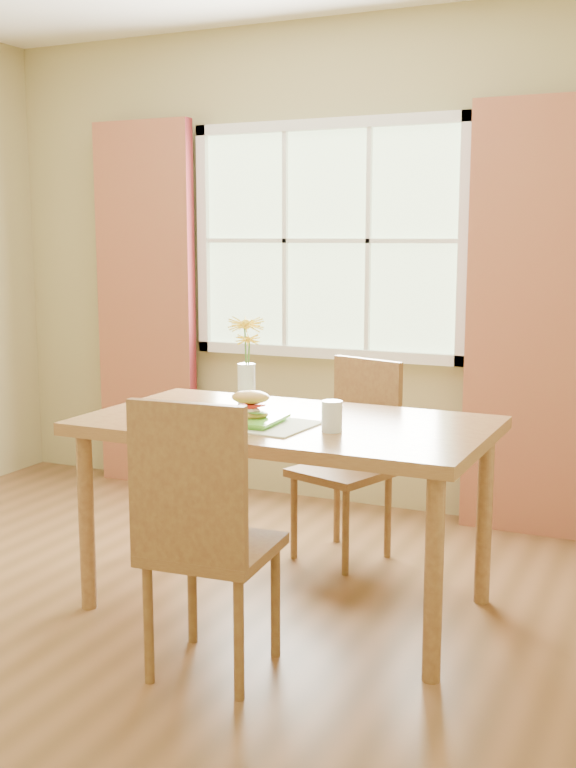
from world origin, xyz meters
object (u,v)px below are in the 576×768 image
Objects in this scene: chair_far at (353,449)px; water_glass at (332,417)px; croissant_sandwich at (250,405)px; dining_table at (287,439)px; flower_vase at (246,354)px; chair_near at (202,528)px.

water_glass is (0.22, -0.83, 0.33)m from chair_far.
croissant_sandwich is at bearing -179.49° from water_glass.
chair_far is (0.03, 0.70, -0.19)m from dining_table.
dining_table is at bearing -31.62° from flower_vase.
water_glass reaches higher than dining_table.
water_glass is at bearing -27.69° from dining_table.
water_glass is (0.24, 0.57, 0.30)m from chair_near.
chair_near is at bearing -113.01° from water_glass.
croissant_sandwich is at bearing -60.51° from flower_vase.
chair_far is 7.96× the size of water_glass.
dining_table is 0.23m from croissant_sandwich.
water_glass is (0.25, -0.13, 0.14)m from dining_table.
dining_table is at bearing 151.67° from water_glass.
flower_vase is (-0.27, 0.87, 0.48)m from chair_near.
dining_table is 4.15× the size of flower_vase.
chair_near is at bearing -72.58° from flower_vase.
chair_near is at bearing -72.31° from chair_far.
croissant_sandwich is 1.52× the size of water_glass.
croissant_sandwich reaches higher than water_glass.
chair_near reaches higher than water_glass.
flower_vase reaches higher than dining_table.
dining_table is 1.63× the size of chair_near.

